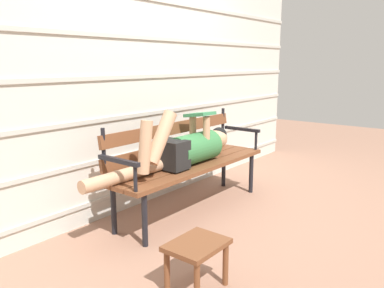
% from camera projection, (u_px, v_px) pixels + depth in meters
% --- Properties ---
extents(ground_plane, '(12.00, 12.00, 0.00)m').
position_uv_depth(ground_plane, '(199.00, 212.00, 3.58)').
color(ground_plane, '#936B56').
extents(house_siding, '(5.46, 0.08, 2.45)m').
position_uv_depth(house_siding, '(148.00, 76.00, 3.70)').
color(house_siding, beige).
rests_on(house_siding, ground).
extents(park_bench, '(1.79, 0.46, 0.86)m').
position_uv_depth(park_bench, '(186.00, 158.00, 3.57)').
color(park_bench, brown).
rests_on(park_bench, ground).
extents(reclining_person, '(1.66, 0.27, 0.53)m').
position_uv_depth(reclining_person, '(185.00, 148.00, 3.42)').
color(reclining_person, '#33703D').
extents(footstool, '(0.36, 0.28, 0.30)m').
position_uv_depth(footstool, '(197.00, 252.00, 2.32)').
color(footstool, brown).
rests_on(footstool, ground).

